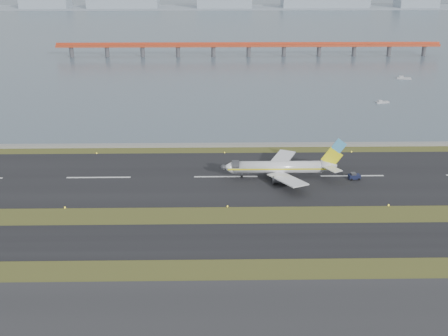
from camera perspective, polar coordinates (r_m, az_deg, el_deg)
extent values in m
plane|color=#404A1A|center=(149.34, 0.43, -5.21)|extent=(1000.00, 1000.00, 0.00)
cube|color=black|center=(138.65, 0.55, -7.38)|extent=(1000.00, 18.00, 0.10)
cube|color=black|center=(176.73, 0.19, -0.90)|extent=(1000.00, 45.00, 0.10)
cube|color=gray|center=(204.72, 0.02, 2.35)|extent=(1000.00, 2.50, 1.00)
cube|color=#4C5C6D|center=(597.61, -0.68, 14.65)|extent=(1400.00, 800.00, 1.30)
cube|color=#C24121|center=(389.08, 2.53, 12.33)|extent=(260.00, 5.00, 1.60)
cube|color=#C24121|center=(388.86, 2.53, 12.55)|extent=(260.00, 0.40, 1.40)
cylinder|color=#4C4C51|center=(395.78, -11.78, 11.41)|extent=(2.80, 2.80, 7.00)
cylinder|color=#4C4C51|center=(389.79, 2.52, 11.68)|extent=(2.80, 2.80, 7.00)
cylinder|color=#4C4C51|center=(407.00, 16.41, 11.26)|extent=(2.80, 2.80, 7.00)
cube|color=#93A0AE|center=(756.84, -0.76, 15.99)|extent=(1400.00, 80.00, 1.00)
cube|color=#93A0AE|center=(786.50, -17.68, 15.90)|extent=(60.00, 35.00, 18.00)
cube|color=#93A0AE|center=(765.18, -10.17, 16.26)|extent=(90.00, 35.00, 14.00)
cube|color=#93A0AE|center=(769.67, 10.16, 16.36)|extent=(110.00, 35.00, 16.00)
cylinder|color=white|center=(175.83, 5.41, 0.09)|extent=(28.00, 3.80, 3.80)
cone|color=white|center=(174.79, 0.33, 0.06)|extent=(3.20, 3.80, 3.80)
cone|color=white|center=(178.24, 10.60, 0.21)|extent=(5.00, 3.80, 3.80)
cube|color=#FFF61A|center=(174.05, 5.48, -0.13)|extent=(31.00, 0.06, 0.45)
cube|color=#FFF61A|center=(177.61, 5.35, 0.31)|extent=(31.00, 0.06, 0.45)
cube|color=white|center=(168.50, 6.45, -1.15)|extent=(11.31, 15.89, 1.66)
cube|color=white|center=(184.23, 5.81, 0.84)|extent=(11.31, 15.89, 1.66)
cylinder|color=#3A3B3F|center=(171.04, 5.77, -1.22)|extent=(4.20, 2.10, 2.10)
cylinder|color=#3A3B3F|center=(182.13, 5.35, 0.21)|extent=(4.20, 2.10, 2.10)
cube|color=#FFF61A|center=(177.42, 10.91, 1.09)|extent=(6.80, 0.35, 6.85)
cube|color=#4EA6DE|center=(176.62, 11.60, 2.22)|extent=(4.85, 0.37, 4.90)
cube|color=white|center=(174.65, 10.94, -0.07)|extent=(5.64, 6.80, 0.22)
cube|color=white|center=(181.62, 10.48, 0.79)|extent=(5.64, 6.80, 0.22)
cylinder|color=black|center=(176.07, 1.82, -0.86)|extent=(0.80, 0.28, 0.80)
cylinder|color=black|center=(174.49, 5.97, -1.14)|extent=(1.00, 0.38, 1.00)
cylinder|color=black|center=(179.65, 5.76, -0.46)|extent=(1.00, 0.38, 1.00)
cube|color=#131835|center=(179.04, 13.10, -0.85)|extent=(3.75, 2.41, 1.33)
cube|color=#3A3B3F|center=(178.57, 12.99, -0.59)|extent=(1.74, 1.84, 0.77)
cylinder|color=black|center=(178.08, 12.81, -1.16)|extent=(0.81, 0.42, 0.77)
cylinder|color=black|center=(179.61, 12.62, -0.95)|extent=(0.81, 0.42, 0.77)
cylinder|color=black|center=(178.93, 13.54, -1.11)|extent=(0.81, 0.42, 0.77)
cylinder|color=black|center=(180.45, 13.34, -0.90)|extent=(0.81, 0.42, 0.77)
cube|color=#B4B4B8|center=(275.71, 15.80, 6.44)|extent=(6.51, 3.25, 0.80)
cube|color=#B4B4B8|center=(274.91, 15.57, 6.57)|extent=(2.05, 1.77, 0.80)
cube|color=#B4B4B8|center=(333.24, 17.82, 8.66)|extent=(7.92, 3.67, 0.98)
cube|color=#B4B4B8|center=(332.82, 17.56, 8.83)|extent=(2.44, 2.09, 0.98)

